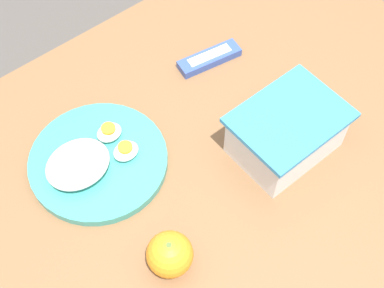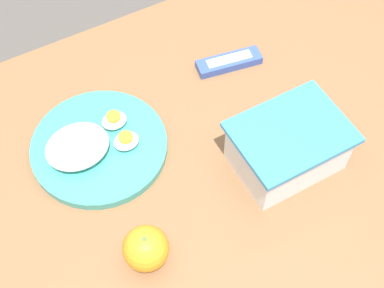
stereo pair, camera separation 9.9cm
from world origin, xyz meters
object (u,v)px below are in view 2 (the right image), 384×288
food_container (287,148)px  rice_plate (94,146)px  candy_bar (229,62)px  orange_fruit (146,248)px

food_container → rice_plate: food_container is taller
candy_bar → food_container: bearing=82.4°
food_container → orange_fruit: size_ratio=2.57×
rice_plate → candy_bar: rice_plate is taller
food_container → rice_plate: bearing=-32.8°
orange_fruit → candy_bar: (-0.34, -0.30, -0.03)m
food_container → candy_bar: (-0.03, -0.26, -0.04)m
rice_plate → food_container: bearing=147.2°
rice_plate → candy_bar: size_ratio=1.81×
food_container → rice_plate: size_ratio=0.77×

